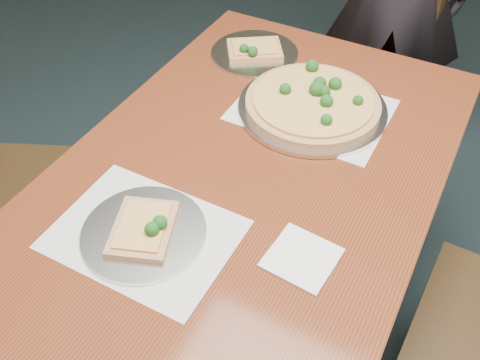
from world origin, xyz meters
The scene contains 8 objects.
dining_table centered at (-0.27, 0.28, 0.66)m, with size 0.90×1.50×0.75m.
chair_far centered at (-0.28, 1.44, 0.52)m, with size 0.52×0.52×0.91m.
placemat_main centered at (-0.22, 0.63, 0.75)m, with size 0.42×0.32×0.00m, color white.
placemat_near centered at (-0.37, 0.03, 0.75)m, with size 0.40×0.30×0.00m, color white.
pizza_pan centered at (-0.22, 0.63, 0.77)m, with size 0.42×0.42×0.08m.
slice_plate_near centered at (-0.37, 0.03, 0.76)m, with size 0.28×0.28×0.06m.
slice_plate_far centered at (-0.50, 0.81, 0.76)m, with size 0.28×0.28×0.06m.
napkin centered at (-0.04, 0.13, 0.75)m, with size 0.14×0.14×0.01m, color white.
Camera 1 is at (0.17, -0.54, 1.68)m, focal length 40.00 mm.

